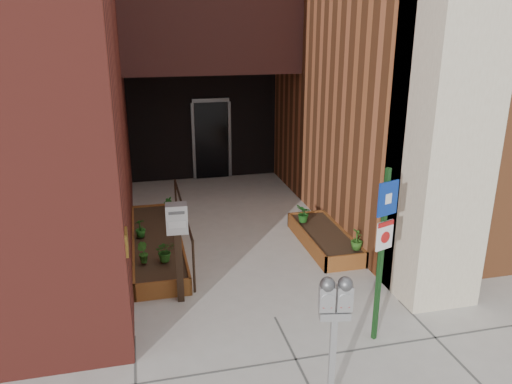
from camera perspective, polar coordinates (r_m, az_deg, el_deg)
ground at (r=7.52m, az=2.16°, el=-14.12°), size 80.00×80.00×0.00m
planter_left at (r=9.63m, az=-11.22°, el=-5.89°), size 0.90×3.60×0.30m
planter_right at (r=9.76m, az=7.79°, el=-5.34°), size 0.80×2.20×0.30m
handrail at (r=9.37m, az=-8.38°, el=-2.35°), size 0.04×3.34×0.90m
parking_meter at (r=5.46m, az=9.03°, el=-12.92°), size 0.37×0.20×1.59m
sign_post at (r=6.55m, az=14.34°, el=-5.19°), size 0.32×0.13×2.41m
payment_dropbox at (r=7.49m, az=-8.97°, el=-4.57°), size 0.33×0.26×1.59m
shrub_left_a at (r=8.50m, az=-10.35°, el=-6.64°), size 0.36×0.36×0.36m
shrub_left_b at (r=8.53m, az=-12.84°, el=-6.79°), size 0.27×0.27×0.35m
shrub_left_c at (r=9.54m, az=-13.07°, el=-4.03°), size 0.25×0.25×0.35m
shrub_left_d at (r=10.43m, az=-9.97°, el=-1.67°), size 0.29×0.29×0.40m
shrub_right_a at (r=8.96m, az=11.45°, el=-5.32°), size 0.26×0.26×0.38m
shrub_right_b at (r=10.03m, az=5.41°, el=-2.49°), size 0.25×0.25×0.34m
shrub_right_c at (r=10.00m, az=5.46°, el=-2.49°), size 0.41×0.41×0.36m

